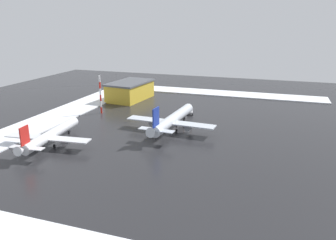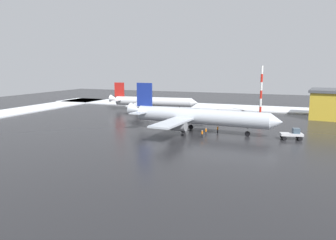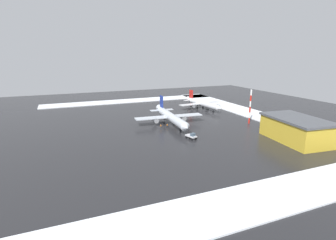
{
  "view_description": "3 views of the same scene",
  "coord_description": "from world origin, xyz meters",
  "px_view_note": "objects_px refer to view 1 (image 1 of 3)",
  "views": [
    {
      "loc": [
        103.96,
        32.99,
        36.93
      ],
      "look_at": [
        2.45,
        -1.13,
        4.54
      ],
      "focal_mm": 35.0,
      "sensor_mm": 36.0,
      "label": 1
    },
    {
      "loc": [
        -23.2,
        73.68,
        15.51
      ],
      "look_at": [
        4.43,
        3.81,
        3.21
      ],
      "focal_mm": 35.0,
      "sensor_mm": 36.0,
      "label": 2
    },
    {
      "loc": [
        -107.16,
        44.52,
        31.51
      ],
      "look_at": [
        -4.52,
        2.17,
        3.42
      ],
      "focal_mm": 28.0,
      "sensor_mm": 36.0,
      "label": 3
    }
  ],
  "objects_px": {
    "ground_crew_mid_apron": "(176,123)",
    "ground_crew_by_nose_gear": "(183,125)",
    "pushback_tug": "(190,111)",
    "airplane_foreground_jet": "(51,135)",
    "cargo_hangar": "(130,90)",
    "antenna_mast": "(100,95)",
    "airplane_far_rear": "(173,119)",
    "ground_crew_beside_wing": "(191,126)"
  },
  "relations": [
    {
      "from": "airplane_foreground_jet",
      "to": "ground_crew_mid_apron",
      "type": "xyz_separation_m",
      "value": [
        -31.26,
        30.85,
        -2.27
      ]
    },
    {
      "from": "ground_crew_by_nose_gear",
      "to": "antenna_mast",
      "type": "bearing_deg",
      "value": -78.08
    },
    {
      "from": "airplane_far_rear",
      "to": "ground_crew_mid_apron",
      "type": "relative_size",
      "value": 22.5
    },
    {
      "from": "antenna_mast",
      "to": "cargo_hangar",
      "type": "relative_size",
      "value": 0.6
    },
    {
      "from": "ground_crew_by_nose_gear",
      "to": "airplane_foreground_jet",
      "type": "bearing_deg",
      "value": -25.6
    },
    {
      "from": "airplane_far_rear",
      "to": "ground_crew_mid_apron",
      "type": "xyz_separation_m",
      "value": [
        -5.16,
        -0.33,
        -2.8
      ]
    },
    {
      "from": "pushback_tug",
      "to": "ground_crew_mid_apron",
      "type": "xyz_separation_m",
      "value": [
        16.53,
        -0.95,
        -0.31
      ]
    },
    {
      "from": "airplane_foreground_jet",
      "to": "cargo_hangar",
      "type": "bearing_deg",
      "value": -3.02
    },
    {
      "from": "airplane_far_rear",
      "to": "pushback_tug",
      "type": "height_order",
      "value": "airplane_far_rear"
    },
    {
      "from": "pushback_tug",
      "to": "ground_crew_by_nose_gear",
      "type": "xyz_separation_m",
      "value": [
        18.47,
        2.45,
        -0.31
      ]
    },
    {
      "from": "airplane_far_rear",
      "to": "airplane_foreground_jet",
      "type": "height_order",
      "value": "airplane_far_rear"
    },
    {
      "from": "airplane_foreground_jet",
      "to": "ground_crew_beside_wing",
      "type": "distance_m",
      "value": 47.4
    },
    {
      "from": "airplane_far_rear",
      "to": "airplane_foreground_jet",
      "type": "xyz_separation_m",
      "value": [
        26.11,
        -31.18,
        -0.54
      ]
    },
    {
      "from": "ground_crew_mid_apron",
      "to": "ground_crew_by_nose_gear",
      "type": "distance_m",
      "value": 3.91
    },
    {
      "from": "airplane_foreground_jet",
      "to": "cargo_hangar",
      "type": "relative_size",
      "value": 1.25
    },
    {
      "from": "airplane_far_rear",
      "to": "antenna_mast",
      "type": "height_order",
      "value": "antenna_mast"
    },
    {
      "from": "antenna_mast",
      "to": "ground_crew_by_nose_gear",
      "type": "bearing_deg",
      "value": 78.09
    },
    {
      "from": "pushback_tug",
      "to": "cargo_hangar",
      "type": "bearing_deg",
      "value": 49.34
    },
    {
      "from": "pushback_tug",
      "to": "ground_crew_by_nose_gear",
      "type": "relative_size",
      "value": 2.93
    },
    {
      "from": "airplane_foreground_jet",
      "to": "airplane_far_rear",
      "type": "bearing_deg",
      "value": -55.74
    },
    {
      "from": "antenna_mast",
      "to": "ground_crew_mid_apron",
      "type": "bearing_deg",
      "value": 80.05
    },
    {
      "from": "pushback_tug",
      "to": "ground_crew_by_nose_gear",
      "type": "distance_m",
      "value": 18.63
    },
    {
      "from": "ground_crew_mid_apron",
      "to": "airplane_foreground_jet",
      "type": "bearing_deg",
      "value": 76.84
    },
    {
      "from": "ground_crew_by_nose_gear",
      "to": "cargo_hangar",
      "type": "relative_size",
      "value": 0.06
    },
    {
      "from": "ground_crew_mid_apron",
      "to": "ground_crew_by_nose_gear",
      "type": "xyz_separation_m",
      "value": [
        1.94,
        3.4,
        0.0
      ]
    },
    {
      "from": "airplane_foreground_jet",
      "to": "pushback_tug",
      "type": "bearing_deg",
      "value": -39.31
    },
    {
      "from": "ground_crew_mid_apron",
      "to": "antenna_mast",
      "type": "relative_size",
      "value": 0.11
    },
    {
      "from": "airplane_far_rear",
      "to": "antenna_mast",
      "type": "bearing_deg",
      "value": 75.98
    },
    {
      "from": "airplane_far_rear",
      "to": "ground_crew_beside_wing",
      "type": "height_order",
      "value": "airplane_far_rear"
    },
    {
      "from": "airplane_foreground_jet",
      "to": "ground_crew_mid_apron",
      "type": "bearing_deg",
      "value": -50.29
    },
    {
      "from": "ground_crew_by_nose_gear",
      "to": "antenna_mast",
      "type": "xyz_separation_m",
      "value": [
        -8.01,
        -37.98,
        6.94
      ]
    },
    {
      "from": "airplane_far_rear",
      "to": "ground_crew_by_nose_gear",
      "type": "distance_m",
      "value": 5.25
    },
    {
      "from": "airplane_foreground_jet",
      "to": "cargo_hangar",
      "type": "xyz_separation_m",
      "value": [
        -64.33,
        -2.98,
        1.2
      ]
    },
    {
      "from": "cargo_hangar",
      "to": "pushback_tug",
      "type": "bearing_deg",
      "value": 70.61
    },
    {
      "from": "ground_crew_by_nose_gear",
      "to": "airplane_far_rear",
      "type": "bearing_deg",
      "value": -19.81
    },
    {
      "from": "pushback_tug",
      "to": "ground_crew_beside_wing",
      "type": "distance_m",
      "value": 19.3
    },
    {
      "from": "airplane_far_rear",
      "to": "antenna_mast",
      "type": "xyz_separation_m",
      "value": [
        -11.23,
        -34.92,
        4.13
      ]
    },
    {
      "from": "antenna_mast",
      "to": "pushback_tug",
      "type": "bearing_deg",
      "value": 106.4
    },
    {
      "from": "ground_crew_by_nose_gear",
      "to": "antenna_mast",
      "type": "height_order",
      "value": "antenna_mast"
    },
    {
      "from": "airplane_foreground_jet",
      "to": "cargo_hangar",
      "type": "height_order",
      "value": "airplane_foreground_jet"
    },
    {
      "from": "ground_crew_mid_apron",
      "to": "ground_crew_by_nose_gear",
      "type": "height_order",
      "value": "same"
    },
    {
      "from": "antenna_mast",
      "to": "cargo_hangar",
      "type": "bearing_deg",
      "value": 178.39
    }
  ]
}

